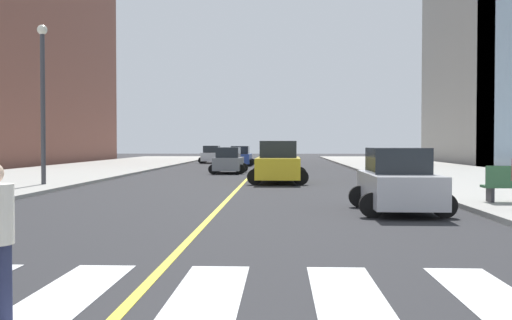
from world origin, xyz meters
TOP-DOWN VIEW (x-y plane):
  - crosswalk_paint at (0.00, 4.00)m, footprint 13.50×4.00m
  - lane_divider_paint at (0.00, 40.00)m, footprint 0.16×80.00m
  - car_black_nearest at (1.76, 40.62)m, footprint 2.51×3.90m
  - car_white_second at (-4.98, 55.60)m, footprint 2.42×3.86m
  - car_gray_third at (-1.57, 35.59)m, footprint 2.40×3.81m
  - car_yellow_fourth at (1.72, 26.11)m, footprint 2.92×4.65m
  - car_blue_fifth at (-1.64, 48.09)m, footprint 2.42×3.86m
  - car_silver_sixth at (5.17, 13.74)m, footprint 2.55×4.08m
  - street_lamp at (-8.61, 22.59)m, footprint 0.44×0.44m

SIDE VIEW (x-z plane):
  - lane_divider_paint at x=0.00m, z-range 0.00..0.01m
  - crosswalk_paint at x=0.00m, z-range 0.00..0.01m
  - car_gray_third at x=-1.57m, z-range -0.05..1.64m
  - car_black_nearest at x=1.76m, z-range -0.06..1.66m
  - car_blue_fifth at x=-1.64m, z-range -0.06..1.66m
  - car_white_second at x=-4.98m, z-range -0.06..1.66m
  - car_silver_sixth at x=5.17m, z-range -0.06..1.76m
  - car_yellow_fourth at x=1.72m, z-range -0.07..2.00m
  - street_lamp at x=-8.61m, z-range 0.81..7.79m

